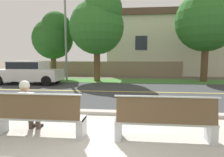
{
  "coord_description": "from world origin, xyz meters",
  "views": [
    {
      "loc": [
        0.71,
        -3.61,
        1.75
      ],
      "look_at": [
        -0.06,
        3.52,
        1.0
      ],
      "focal_mm": 31.78,
      "sensor_mm": 36.0,
      "label": 1
    }
  ],
  "objects_px": {
    "seated_person_white": "(28,105)",
    "shade_tree_centre": "(209,16)",
    "bench_left": "(38,116)",
    "shade_tree_left": "(98,23)",
    "car_white_near": "(29,71)",
    "streetlamp": "(66,28)",
    "bench_right": "(165,121)",
    "shade_tree_far_left": "(54,36)"
  },
  "relations": [
    {
      "from": "bench_right",
      "to": "car_white_near",
      "type": "bearing_deg",
      "value": 131.94
    },
    {
      "from": "seated_person_white",
      "to": "car_white_near",
      "type": "relative_size",
      "value": 0.29
    },
    {
      "from": "bench_left",
      "to": "seated_person_white",
      "type": "relative_size",
      "value": 1.64
    },
    {
      "from": "bench_left",
      "to": "shade_tree_left",
      "type": "distance_m",
      "value": 11.2
    },
    {
      "from": "seated_person_white",
      "to": "shade_tree_centre",
      "type": "distance_m",
      "value": 13.89
    },
    {
      "from": "bench_right",
      "to": "shade_tree_left",
      "type": "height_order",
      "value": "shade_tree_left"
    },
    {
      "from": "streetlamp",
      "to": "shade_tree_left",
      "type": "distance_m",
      "value": 2.5
    },
    {
      "from": "bench_right",
      "to": "shade_tree_left",
      "type": "distance_m",
      "value": 11.65
    },
    {
      "from": "shade_tree_far_left",
      "to": "bench_left",
      "type": "bearing_deg",
      "value": -69.4
    },
    {
      "from": "seated_person_white",
      "to": "car_white_near",
      "type": "bearing_deg",
      "value": 118.72
    },
    {
      "from": "bench_left",
      "to": "streetlamp",
      "type": "height_order",
      "value": "streetlamp"
    },
    {
      "from": "shade_tree_far_left",
      "to": "shade_tree_centre",
      "type": "bearing_deg",
      "value": -3.66
    },
    {
      "from": "car_white_near",
      "to": "shade_tree_far_left",
      "type": "xyz_separation_m",
      "value": [
        0.45,
        3.3,
        2.66
      ]
    },
    {
      "from": "car_white_near",
      "to": "streetlamp",
      "type": "distance_m",
      "value": 4.3
    },
    {
      "from": "seated_person_white",
      "to": "streetlamp",
      "type": "bearing_deg",
      "value": 104.04
    },
    {
      "from": "car_white_near",
      "to": "shade_tree_far_left",
      "type": "relative_size",
      "value": 0.79
    },
    {
      "from": "shade_tree_centre",
      "to": "shade_tree_left",
      "type": "bearing_deg",
      "value": -176.52
    },
    {
      "from": "bench_right",
      "to": "shade_tree_centre",
      "type": "distance_m",
      "value": 12.68
    },
    {
      "from": "seated_person_white",
      "to": "car_white_near",
      "type": "xyz_separation_m",
      "value": [
        -4.54,
        8.28,
        0.18
      ]
    },
    {
      "from": "bench_right",
      "to": "streetlamp",
      "type": "height_order",
      "value": "streetlamp"
    },
    {
      "from": "seated_person_white",
      "to": "car_white_near",
      "type": "distance_m",
      "value": 9.44
    },
    {
      "from": "bench_left",
      "to": "car_white_near",
      "type": "distance_m",
      "value": 9.76
    },
    {
      "from": "bench_left",
      "to": "car_white_near",
      "type": "xyz_separation_m",
      "value": [
        -4.87,
        8.45,
        0.39
      ]
    },
    {
      "from": "shade_tree_left",
      "to": "bench_left",
      "type": "bearing_deg",
      "value": -87.27
    },
    {
      "from": "bench_right",
      "to": "seated_person_white",
      "type": "relative_size",
      "value": 1.64
    },
    {
      "from": "shade_tree_far_left",
      "to": "shade_tree_centre",
      "type": "distance_m",
      "value": 11.88
    },
    {
      "from": "streetlamp",
      "to": "shade_tree_far_left",
      "type": "relative_size",
      "value": 1.28
    },
    {
      "from": "bench_right",
      "to": "seated_person_white",
      "type": "bearing_deg",
      "value": 176.76
    },
    {
      "from": "bench_left",
      "to": "shade_tree_far_left",
      "type": "distance_m",
      "value": 12.93
    },
    {
      "from": "shade_tree_left",
      "to": "shade_tree_centre",
      "type": "relative_size",
      "value": 0.91
    },
    {
      "from": "seated_person_white",
      "to": "bench_left",
      "type": "bearing_deg",
      "value": -27.53
    },
    {
      "from": "streetlamp",
      "to": "shade_tree_left",
      "type": "height_order",
      "value": "streetlamp"
    },
    {
      "from": "car_white_near",
      "to": "shade_tree_left",
      "type": "xyz_separation_m",
      "value": [
        4.37,
        2.07,
        3.42
      ]
    },
    {
      "from": "car_white_near",
      "to": "shade_tree_centre",
      "type": "xyz_separation_m",
      "value": [
        12.25,
        2.55,
        3.85
      ]
    },
    {
      "from": "bench_right",
      "to": "car_white_near",
      "type": "relative_size",
      "value": 0.48
    },
    {
      "from": "streetlamp",
      "to": "shade_tree_left",
      "type": "bearing_deg",
      "value": -4.85
    },
    {
      "from": "bench_right",
      "to": "seated_person_white",
      "type": "height_order",
      "value": "seated_person_white"
    },
    {
      "from": "bench_left",
      "to": "car_white_near",
      "type": "relative_size",
      "value": 0.48
    },
    {
      "from": "shade_tree_left",
      "to": "shade_tree_centre",
      "type": "distance_m",
      "value": 7.91
    },
    {
      "from": "bench_right",
      "to": "bench_left",
      "type": "bearing_deg",
      "value": 180.0
    },
    {
      "from": "bench_right",
      "to": "shade_tree_far_left",
      "type": "height_order",
      "value": "shade_tree_far_left"
    },
    {
      "from": "streetlamp",
      "to": "shade_tree_centre",
      "type": "xyz_separation_m",
      "value": [
        10.35,
        0.27,
        0.73
      ]
    }
  ]
}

